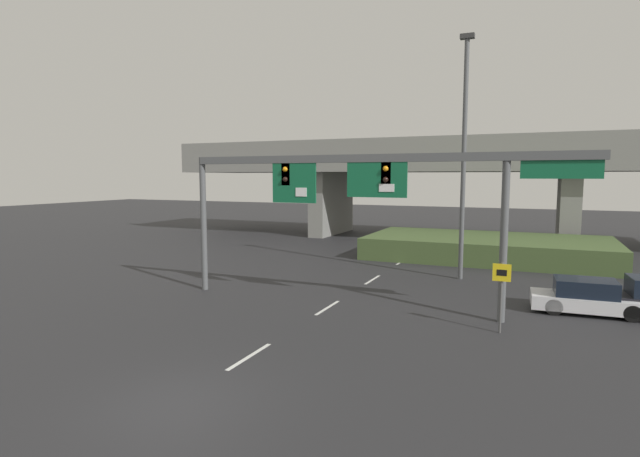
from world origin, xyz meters
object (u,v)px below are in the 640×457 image
object	(u,v)px
highway_light_pole_near	(464,152)
speed_limit_sign	(501,287)
signal_gantry	(358,184)
parked_sedan_near_right	(588,298)

from	to	relation	value
highway_light_pole_near	speed_limit_sign	bearing A→B (deg)	-73.80
signal_gantry	parked_sedan_near_right	size ratio (longest dim) A/B	3.84
highway_light_pole_near	parked_sedan_near_right	world-z (taller)	highway_light_pole_near
signal_gantry	highway_light_pole_near	size ratio (longest dim) A/B	1.34
highway_light_pole_near	signal_gantry	bearing A→B (deg)	-112.90
speed_limit_sign	parked_sedan_near_right	size ratio (longest dim) A/B	0.57
signal_gantry	highway_light_pole_near	bearing A→B (deg)	67.10
speed_limit_sign	parked_sedan_near_right	xyz separation A→B (m)	(2.99, 4.06, -0.98)
signal_gantry	highway_light_pole_near	distance (m)	8.19
signal_gantry	parked_sedan_near_right	distance (m)	10.12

